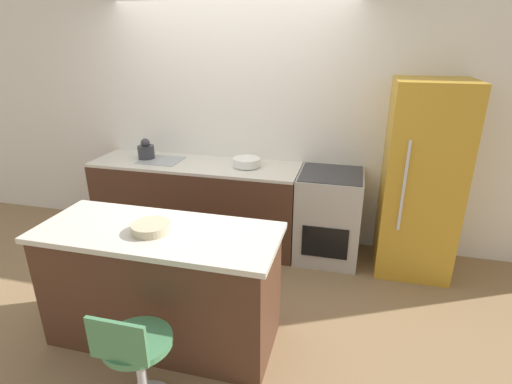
# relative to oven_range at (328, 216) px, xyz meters

# --- Properties ---
(ground_plane) EXTENTS (14.00, 14.00, 0.00)m
(ground_plane) POSITION_rel_oven_range_xyz_m (-1.10, -0.34, -0.45)
(ground_plane) COLOR #8E704C
(wall_back) EXTENTS (8.00, 0.06, 2.60)m
(wall_back) POSITION_rel_oven_range_xyz_m (-1.10, 0.35, 0.85)
(wall_back) COLOR white
(wall_back) RESTS_ON ground_plane
(back_counter) EXTENTS (2.23, 0.64, 0.91)m
(back_counter) POSITION_rel_oven_range_xyz_m (-1.44, 0.00, -0.00)
(back_counter) COLOR #4C2D1E
(back_counter) RESTS_ON ground_plane
(kitchen_island) EXTENTS (1.71, 0.70, 0.90)m
(kitchen_island) POSITION_rel_oven_range_xyz_m (-1.08, -1.53, -0.00)
(kitchen_island) COLOR #4C2D1E
(kitchen_island) RESTS_ON ground_plane
(oven_range) EXTENTS (0.63, 0.65, 0.91)m
(oven_range) POSITION_rel_oven_range_xyz_m (0.00, 0.00, 0.00)
(oven_range) COLOR #B7B2A8
(oven_range) RESTS_ON ground_plane
(refrigerator) EXTENTS (0.67, 0.68, 1.82)m
(refrigerator) POSITION_rel_oven_range_xyz_m (0.82, -0.01, 0.46)
(refrigerator) COLOR gold
(refrigerator) RESTS_ON ground_plane
(stool_chair) EXTENTS (0.41, 0.41, 0.79)m
(stool_chair) POSITION_rel_oven_range_xyz_m (-0.92, -2.18, -0.07)
(stool_chair) COLOR #B7B7BC
(stool_chair) RESTS_ON ground_plane
(kettle) EXTENTS (0.18, 0.18, 0.22)m
(kettle) POSITION_rel_oven_range_xyz_m (-2.01, 0.03, 0.54)
(kettle) COLOR #333338
(kettle) RESTS_ON back_counter
(mixing_bowl) EXTENTS (0.28, 0.28, 0.08)m
(mixing_bowl) POSITION_rel_oven_range_xyz_m (-0.87, 0.03, 0.50)
(mixing_bowl) COLOR white
(mixing_bowl) RESTS_ON back_counter
(fruit_bowl) EXTENTS (0.27, 0.27, 0.06)m
(fruit_bowl) POSITION_rel_oven_range_xyz_m (-1.11, -1.55, 0.48)
(fruit_bowl) COLOR #C1B28E
(fruit_bowl) RESTS_ON kitchen_island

